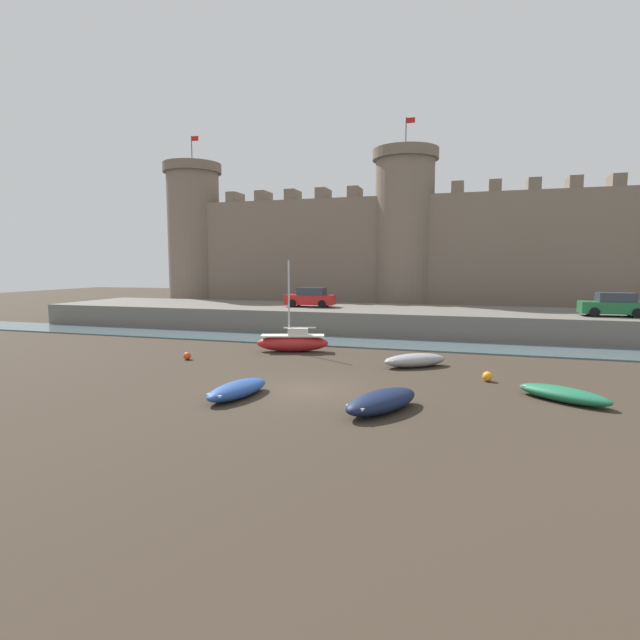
% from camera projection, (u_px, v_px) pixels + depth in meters
% --- Properties ---
extents(ground_plane, '(160.00, 160.00, 0.00)m').
position_uv_depth(ground_plane, '(305.00, 390.00, 21.23)').
color(ground_plane, '#382D23').
extents(water_channel, '(80.00, 4.50, 0.10)m').
position_uv_depth(water_channel, '(368.00, 343.00, 33.78)').
color(water_channel, slate).
rests_on(water_channel, ground).
extents(quay_road, '(58.96, 10.00, 1.80)m').
position_uv_depth(quay_road, '(386.00, 319.00, 40.57)').
color(quay_road, '#666059').
rests_on(quay_road, ground).
extents(castle, '(53.34, 6.38, 19.40)m').
position_uv_depth(castle, '(404.00, 245.00, 49.21)').
color(castle, '#7A6B5B').
rests_on(castle, ground).
extents(sailboat_near_channel_right, '(4.53, 2.44, 5.57)m').
position_uv_depth(sailboat_near_channel_right, '(293.00, 342.00, 30.50)').
color(sailboat_near_channel_right, red).
rests_on(sailboat_near_channel_right, ground).
extents(rowboat_midflat_right, '(2.89, 3.91, 0.77)m').
position_uv_depth(rowboat_midflat_right, '(382.00, 401.00, 17.98)').
color(rowboat_midflat_right, '#141E3D').
rests_on(rowboat_midflat_right, ground).
extents(rowboat_foreground_left, '(3.59, 2.89, 0.57)m').
position_uv_depth(rowboat_foreground_left, '(563.00, 394.00, 19.34)').
color(rowboat_foreground_left, '#1E6B47').
rests_on(rowboat_foreground_left, ground).
extents(rowboat_midflat_centre, '(1.86, 3.62, 0.65)m').
position_uv_depth(rowboat_midflat_centre, '(237.00, 389.00, 19.92)').
color(rowboat_midflat_centre, '#234793').
rests_on(rowboat_midflat_centre, ground).
extents(rowboat_near_channel_left, '(3.55, 3.02, 0.70)m').
position_uv_depth(rowboat_near_channel_left, '(415.00, 360.00, 25.93)').
color(rowboat_near_channel_left, gray).
rests_on(rowboat_near_channel_left, ground).
extents(mooring_buoy_near_channel, '(0.43, 0.43, 0.43)m').
position_uv_depth(mooring_buoy_near_channel, '(187.00, 356.00, 27.94)').
color(mooring_buoy_near_channel, '#E04C1E').
rests_on(mooring_buoy_near_channel, ground).
extents(mooring_buoy_mid_mud, '(0.46, 0.46, 0.46)m').
position_uv_depth(mooring_buoy_mid_mud, '(488.00, 376.00, 22.69)').
color(mooring_buoy_mid_mud, orange).
rests_on(mooring_buoy_mid_mud, ground).
extents(car_quay_west, '(4.14, 1.95, 1.62)m').
position_uv_depth(car_quay_west, '(310.00, 298.00, 41.75)').
color(car_quay_west, red).
rests_on(car_quay_west, quay_road).
extents(car_quay_centre_west, '(4.14, 1.95, 1.62)m').
position_uv_depth(car_quay_centre_west, '(613.00, 305.00, 33.94)').
color(car_quay_centre_west, '#1E6638').
rests_on(car_quay_centre_west, quay_road).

